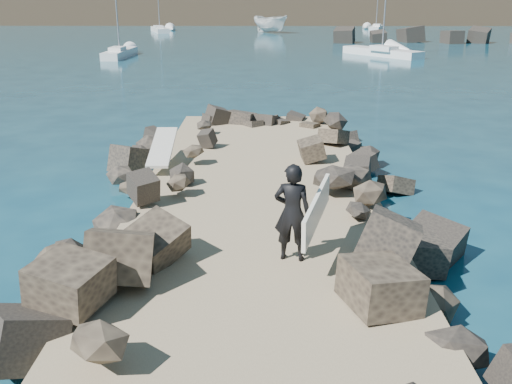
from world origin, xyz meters
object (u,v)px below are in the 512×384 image
surfer_with_board (296,212)px  sailboat_a (120,53)px  boat_imported (271,24)px  surfboard_resting (163,151)px

surfer_with_board → sailboat_a: 43.74m
boat_imported → surfer_with_board: 74.77m
surfer_with_board → boat_imported: bearing=89.6°
surfer_with_board → sailboat_a: size_ratio=0.28×
surfboard_resting → boat_imported: size_ratio=0.39×
sailboat_a → surfboard_resting: bearing=-74.6°
surfboard_resting → sailboat_a: size_ratio=0.31×
surfboard_resting → surfer_with_board: (3.55, -6.23, 0.51)m
surfer_with_board → sailboat_a: bearing=107.7°
sailboat_a → boat_imported: bearing=67.4°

